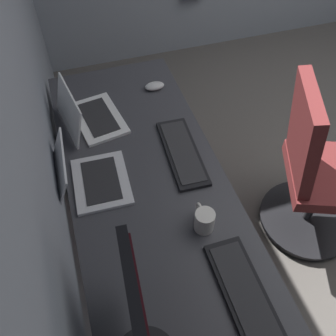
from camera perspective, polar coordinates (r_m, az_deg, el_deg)
name	(u,v)px	position (r m, az deg, el deg)	size (l,w,h in m)	color
wall_back	(2,90)	(1.16, -24.62, 11.05)	(4.61, 0.10, 2.60)	#8C939E
desk	(157,215)	(1.53, -1.80, -7.40)	(1.98, 0.67, 0.73)	#38383D
drawer_pedestal	(131,182)	(2.04, -5.87, -2.16)	(0.40, 0.51, 0.69)	#38383D
laptop_leftmost	(85,178)	(1.53, -12.94, -1.54)	(0.31, 0.33, 0.22)	silver
laptop_left	(87,115)	(1.80, -12.62, 8.13)	(0.37, 0.31, 0.21)	white
keyboard_main	(245,295)	(1.32, 12.04, -18.96)	(0.42, 0.14, 0.02)	black
keyboard_spare	(182,152)	(1.64, 2.25, 2.50)	(0.43, 0.16, 0.02)	black
mouse_main	(155,86)	(1.99, -2.13, 12.75)	(0.06, 0.10, 0.03)	silver
coffee_mug	(204,220)	(1.39, 5.69, -8.15)	(0.12, 0.08, 0.09)	silver
office_chair	(314,175)	(2.07, 22.00, -1.05)	(0.57, 0.61, 0.97)	maroon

